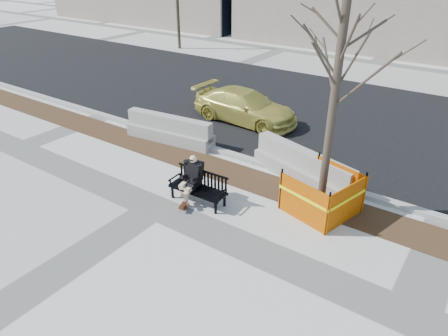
{
  "coord_description": "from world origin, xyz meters",
  "views": [
    {
      "loc": [
        6.43,
        -6.17,
        5.78
      ],
      "look_at": [
        1.13,
        1.43,
        0.85
      ],
      "focal_mm": 32.86,
      "sensor_mm": 36.0,
      "label": 1
    }
  ],
  "objects": [
    {
      "name": "mulch_strip",
      "position": [
        0.0,
        2.6,
        0.0
      ],
      "size": [
        40.0,
        1.2,
        0.02
      ],
      "primitive_type": "cube",
      "color": "#47301C",
      "rests_on": "ground"
    },
    {
      "name": "sedan",
      "position": [
        -1.33,
        6.34,
        0.0
      ],
      "size": [
        4.17,
        1.8,
        1.2
      ],
      "primitive_type": "imported",
      "rotation": [
        0.0,
        0.0,
        1.54
      ],
      "color": "gold",
      "rests_on": "ground"
    },
    {
      "name": "asphalt_street",
      "position": [
        0.0,
        8.8,
        0.0
      ],
      "size": [
        60.0,
        10.4,
        0.01
      ],
      "primitive_type": "cube",
      "color": "black",
      "rests_on": "ground"
    },
    {
      "name": "seated_man",
      "position": [
        0.51,
        0.87,
        0.0
      ],
      "size": [
        0.57,
        0.91,
        1.25
      ],
      "primitive_type": null,
      "rotation": [
        0.0,
        0.0,
        0.04
      ],
      "color": "black",
      "rests_on": "ground"
    },
    {
      "name": "jersey_barrier_right",
      "position": [
        2.45,
        3.4,
        0.0
      ],
      "size": [
        3.37,
        1.61,
        0.95
      ],
      "primitive_type": null,
      "rotation": [
        0.0,
        0.0,
        -0.3
      ],
      "color": "gray",
      "rests_on": "ground"
    },
    {
      "name": "tree_fence",
      "position": [
        3.48,
        2.26,
        0.0
      ],
      "size": [
        2.78,
        2.78,
        5.66
      ],
      "primitive_type": null,
      "rotation": [
        0.0,
        0.0,
        -0.26
      ],
      "color": "#E45E00",
      "rests_on": "ground"
    },
    {
      "name": "curb",
      "position": [
        0.0,
        3.55,
        0.06
      ],
      "size": [
        60.0,
        0.25,
        0.12
      ],
      "primitive_type": "cube",
      "color": "#9E9B93",
      "rests_on": "ground"
    },
    {
      "name": "bench",
      "position": [
        0.73,
        0.83,
        0.0
      ],
      "size": [
        1.59,
        0.62,
        0.84
      ],
      "primitive_type": null,
      "rotation": [
        0.0,
        0.0,
        0.04
      ],
      "color": "black",
      "rests_on": "ground"
    },
    {
      "name": "ground",
      "position": [
        0.0,
        0.0,
        0.0
      ],
      "size": [
        120.0,
        120.0,
        0.0
      ],
      "primitive_type": "plane",
      "color": "beige",
      "rests_on": "ground"
    },
    {
      "name": "jersey_barrier_left",
      "position": [
        -2.43,
        3.31,
        0.0
      ],
      "size": [
        3.27,
        1.0,
        0.92
      ],
      "primitive_type": null,
      "rotation": [
        0.0,
        0.0,
        0.11
      ],
      "color": "gray",
      "rests_on": "ground"
    },
    {
      "name": "far_tree_left",
      "position": [
        -11.99,
        15.06,
        0.0
      ],
      "size": [
        2.27,
        2.27,
        6.06
      ],
      "primitive_type": null,
      "rotation": [
        0.0,
        0.0,
        -0.01
      ],
      "color": "#473D2E",
      "rests_on": "ground"
    }
  ]
}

